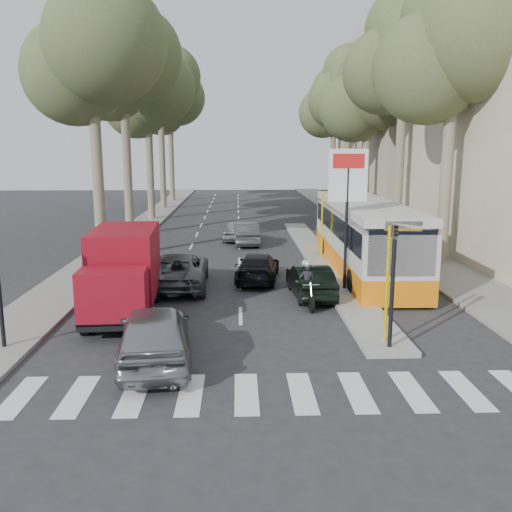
{
  "coord_description": "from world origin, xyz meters",
  "views": [
    {
      "loc": [
        -0.98,
        -15.74,
        5.6
      ],
      "look_at": [
        -0.29,
        4.42,
        1.6
      ],
      "focal_mm": 38.0,
      "sensor_mm": 36.0,
      "label": 1
    }
  ],
  "objects_px": {
    "red_truck": "(124,271)",
    "city_bus": "(364,235)",
    "silver_hatchback": "(155,334)",
    "dark_hatchback": "(310,281)",
    "motorcycle": "(306,284)"
  },
  "relations": [
    {
      "from": "silver_hatchback",
      "to": "red_truck",
      "type": "bearing_deg",
      "value": -75.8
    },
    {
      "from": "silver_hatchback",
      "to": "city_bus",
      "type": "height_order",
      "value": "city_bus"
    },
    {
      "from": "city_bus",
      "to": "motorcycle",
      "type": "xyz_separation_m",
      "value": [
        -3.32,
        -5.39,
        -0.95
      ]
    },
    {
      "from": "dark_hatchback",
      "to": "motorcycle",
      "type": "distance_m",
      "value": 1.22
    },
    {
      "from": "dark_hatchback",
      "to": "motorcycle",
      "type": "height_order",
      "value": "motorcycle"
    },
    {
      "from": "silver_hatchback",
      "to": "red_truck",
      "type": "relative_size",
      "value": 0.83
    },
    {
      "from": "dark_hatchback",
      "to": "red_truck",
      "type": "relative_size",
      "value": 0.69
    },
    {
      "from": "red_truck",
      "to": "city_bus",
      "type": "distance_m",
      "value": 11.52
    },
    {
      "from": "dark_hatchback",
      "to": "city_bus",
      "type": "height_order",
      "value": "city_bus"
    },
    {
      "from": "silver_hatchback",
      "to": "dark_hatchback",
      "type": "xyz_separation_m",
      "value": [
        5.0,
        6.35,
        -0.16
      ]
    },
    {
      "from": "silver_hatchback",
      "to": "motorcycle",
      "type": "distance_m",
      "value": 6.98
    },
    {
      "from": "city_bus",
      "to": "motorcycle",
      "type": "bearing_deg",
      "value": -120.62
    },
    {
      "from": "silver_hatchback",
      "to": "city_bus",
      "type": "xyz_separation_m",
      "value": [
        8.0,
        10.57,
        0.94
      ]
    },
    {
      "from": "city_bus",
      "to": "red_truck",
      "type": "bearing_deg",
      "value": -145.91
    },
    {
      "from": "motorcycle",
      "to": "silver_hatchback",
      "type": "bearing_deg",
      "value": -137.76
    }
  ]
}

